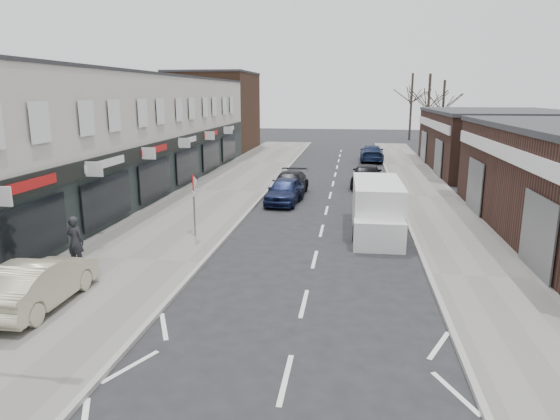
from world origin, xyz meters
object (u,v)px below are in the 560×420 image
at_px(warning_sign, 194,187).
at_px(parked_car_left_a, 285,191).
at_px(parked_car_left_b, 290,184).
at_px(parked_car_right_b, 367,175).
at_px(sedan_on_pavement, 40,282).
at_px(parked_car_right_c, 372,153).
at_px(pedestrian, 75,241).
at_px(parked_car_right_a, 372,201).
at_px(white_van, 377,209).

relative_size(warning_sign, parked_car_left_a, 0.65).
relative_size(warning_sign, parked_car_left_b, 0.57).
bearing_deg(parked_car_right_b, sedan_on_pavement, 70.00).
bearing_deg(parked_car_right_c, pedestrian, 70.83).
distance_m(warning_sign, parked_car_right_c, 27.30).
bearing_deg(parked_car_left_b, parked_car_left_a, -88.22).
distance_m(warning_sign, parked_car_left_a, 8.08).
xyz_separation_m(warning_sign, sedan_on_pavement, (-2.14, -7.47, -1.39)).
bearing_deg(warning_sign, parked_car_right_c, 72.71).
height_order(sedan_on_pavement, parked_car_right_b, parked_car_right_b).
relative_size(warning_sign, sedan_on_pavement, 0.65).
height_order(parked_car_left_b, parked_car_right_a, parked_car_left_b).
distance_m(parked_car_left_b, parked_car_right_c, 17.21).
bearing_deg(parked_car_left_a, white_van, -43.49).
height_order(warning_sign, white_van, warning_sign).
relative_size(pedestrian, parked_car_right_a, 0.45).
xyz_separation_m(pedestrian, parked_car_right_b, (10.29, 17.52, -0.21)).
bearing_deg(white_van, parked_car_left_a, 130.68).
bearing_deg(parked_car_right_b, parked_car_left_a, 56.27).
height_order(parked_car_right_a, parked_car_right_c, parked_car_right_c).
relative_size(sedan_on_pavement, parked_car_right_b, 0.90).
distance_m(warning_sign, parked_car_right_b, 15.25).
xyz_separation_m(pedestrian, parked_car_right_a, (10.41, 9.76, -0.35)).
relative_size(parked_car_left_a, parked_car_left_b, 0.88).
xyz_separation_m(parked_car_right_a, parked_car_right_c, (0.62, 20.51, 0.08)).
bearing_deg(parked_car_left_b, white_van, -56.29).
xyz_separation_m(parked_car_right_b, parked_car_right_c, (0.74, 12.75, -0.06)).
height_order(white_van, sedan_on_pavement, white_van).
distance_m(pedestrian, parked_car_right_b, 20.32).
distance_m(parked_car_left_a, parked_car_right_b, 7.44).
xyz_separation_m(warning_sign, parked_car_left_a, (2.75, 7.45, -1.49)).
bearing_deg(sedan_on_pavement, warning_sign, -107.05).
distance_m(parked_car_left_a, parked_car_left_b, 2.23).
bearing_deg(warning_sign, parked_car_right_a, 36.43).
bearing_deg(sedan_on_pavement, parked_car_left_a, -109.18).
distance_m(pedestrian, parked_car_right_a, 14.27).
distance_m(sedan_on_pavement, pedestrian, 3.33).
height_order(parked_car_left_a, parked_car_right_c, parked_car_right_c).
height_order(warning_sign, parked_car_left_b, warning_sign).
bearing_deg(sedan_on_pavement, parked_car_left_b, -106.90).
bearing_deg(sedan_on_pavement, white_van, -136.46).
height_order(pedestrian, parked_car_left_a, pedestrian).
xyz_separation_m(warning_sign, parked_car_right_c, (8.10, 26.03, -1.46)).
xyz_separation_m(warning_sign, pedestrian, (-2.93, -4.23, -1.19)).
bearing_deg(parked_car_right_b, pedestrian, 64.19).
bearing_deg(parked_car_left_b, sedan_on_pavement, -104.54).
height_order(white_van, parked_car_left_b, white_van).
xyz_separation_m(white_van, parked_car_right_b, (-0.19, 11.20, -0.27)).
xyz_separation_m(parked_car_left_a, parked_car_left_b, (-0.02, 2.23, -0.02)).
distance_m(white_van, parked_car_left_b, 9.00).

